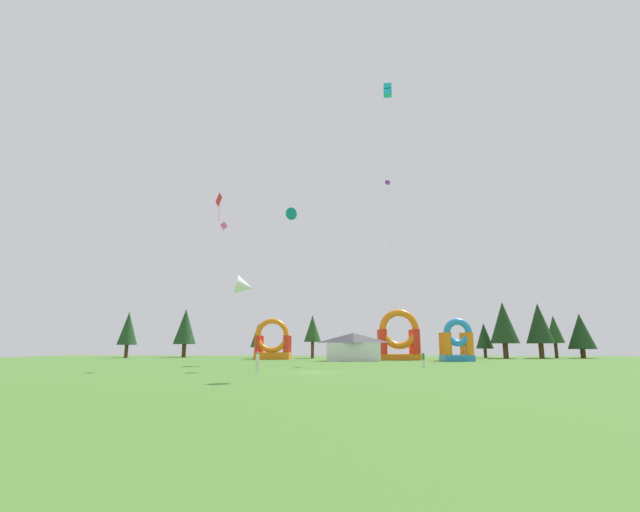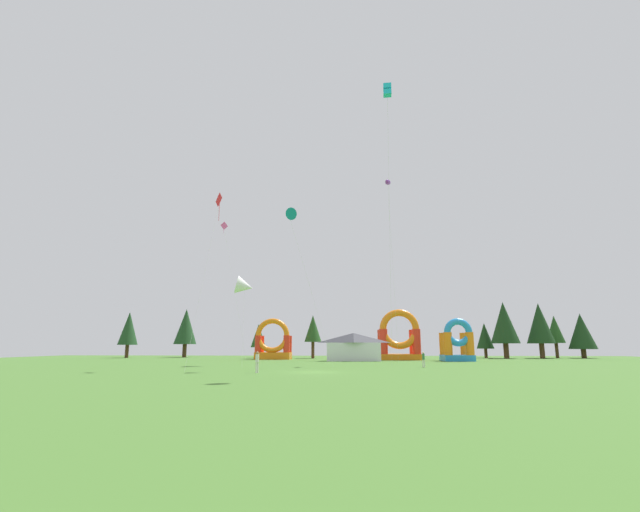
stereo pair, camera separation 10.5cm
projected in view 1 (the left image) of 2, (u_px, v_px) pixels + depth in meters
The scene contains 22 objects.
ground_plane at pixel (314, 372), 37.86m from camera, with size 120.00×120.00×0.00m, color #47752D.
kite_cyan_box at pixel (388, 91), 42.09m from camera, with size 1.03×10.72×26.20m.
kite_teal_delta at pixel (289, 214), 46.66m from camera, with size 5.40×4.16×16.33m.
kite_pink_diamond at pixel (224, 228), 68.28m from camera, with size 4.55×0.76×20.43m.
kite_red_diamond at pixel (220, 202), 47.53m from camera, with size 1.04×6.93×17.82m.
kite_purple_parafoil at pixel (388, 183), 60.12m from camera, with size 1.68×4.88×23.92m.
kite_white_delta at pixel (244, 286), 53.32m from camera, with size 2.77×4.92×10.35m.
person_midfield at pixel (423, 358), 46.07m from camera, with size 0.37×0.37×1.59m.
person_far_side at pixel (257, 360), 37.26m from camera, with size 0.42×0.42×1.73m.
inflatable_yellow_castle at pixel (273, 345), 72.49m from camera, with size 5.64×3.66×6.47m.
inflatable_orange_dome at pixel (457, 345), 64.52m from camera, with size 4.20×4.22×6.01m.
inflatable_red_slide at pixel (399, 341), 69.60m from camera, with size 6.31×4.64×7.67m.
festival_tent at pixel (353, 347), 64.80m from camera, with size 7.60×3.22×3.96m.
tree_row_0 at pixel (128, 329), 81.72m from camera, with size 3.47×3.47×8.20m.
tree_row_1 at pixel (185, 327), 85.26m from camera, with size 4.19×4.19×9.00m.
tree_row_2 at pixel (258, 336), 79.89m from camera, with size 2.64×2.64×5.94m.
tree_row_3 at pixel (313, 329), 78.50m from camera, with size 2.98×2.98×7.39m.
tree_row_4 at pixel (484, 336), 80.55m from camera, with size 3.01×3.01×6.15m.
tree_row_5 at pixel (503, 323), 77.90m from camera, with size 4.79×4.79×9.62m.
tree_row_6 at pixel (539, 323), 78.32m from camera, with size 4.57×4.57×9.47m.
tree_row_7 at pixel (554, 330), 80.58m from camera, with size 3.14×3.14×7.47m.
tree_row_8 at pixel (581, 331), 79.22m from camera, with size 4.60×4.60×7.73m.
Camera 1 is at (2.74, -38.95, 2.26)m, focal length 25.28 mm.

